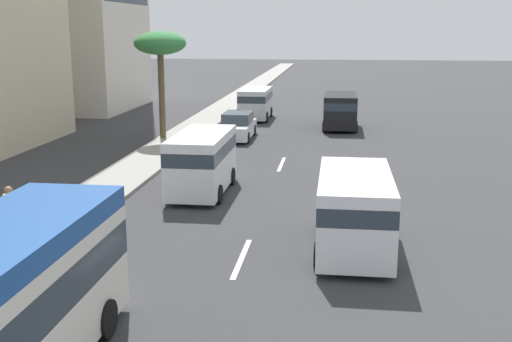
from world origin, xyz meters
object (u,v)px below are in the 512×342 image
object	(u,v)px
van_second	(202,159)
car_fourth	(238,126)
minibus_third	(7,301)
van_fifth	(340,109)
van_sixth	(256,102)
pedestrian_near_lamp	(10,213)
van_lead	(355,207)
palm_tree	(160,46)

from	to	relation	value
van_second	car_fourth	distance (m)	12.67
van_second	minibus_third	size ratio (longest dim) A/B	0.75
van_second	van_fifth	size ratio (longest dim) A/B	1.06
van_fifth	van_sixth	bearing A→B (deg)	58.95
minibus_third	van_sixth	bearing A→B (deg)	-179.98
minibus_third	car_fourth	distance (m)	26.69
minibus_third	pedestrian_near_lamp	distance (m)	7.60
pedestrian_near_lamp	van_second	bearing A→B (deg)	-144.32
van_lead	car_fourth	distance (m)	19.71
car_fourth	minibus_third	bearing A→B (deg)	0.04
van_lead	palm_tree	world-z (taller)	palm_tree
minibus_third	van_fifth	world-z (taller)	minibus_third
minibus_third	pedestrian_near_lamp	xyz separation A→B (m)	(6.69, 3.57, -0.47)
van_lead	van_sixth	world-z (taller)	van_lead
van_lead	van_second	distance (m)	8.36
minibus_third	van_fifth	xyz separation A→B (m)	(31.30, -6.03, -0.35)
van_sixth	pedestrian_near_lamp	bearing A→B (deg)	-7.18
pedestrian_near_lamp	palm_tree	bearing A→B (deg)	-112.75
van_fifth	palm_tree	xyz separation A→B (m)	(-5.70, 10.31, 4.16)
van_lead	palm_tree	distance (m)	20.96
van_lead	pedestrian_near_lamp	distance (m)	10.07
pedestrian_near_lamp	car_fourth	bearing A→B (deg)	-124.98
van_second	van_sixth	world-z (taller)	van_second
van_lead	van_second	bearing A→B (deg)	44.36
palm_tree	car_fourth	bearing A→B (deg)	-75.91
palm_tree	minibus_third	bearing A→B (deg)	-170.51
minibus_third	van_sixth	world-z (taller)	minibus_third
van_sixth	pedestrian_near_lamp	world-z (taller)	van_sixth
van_lead	van_second	size ratio (longest dim) A/B	1.02
van_fifth	van_lead	bearing A→B (deg)	-179.06
van_lead	van_fifth	bearing A→B (deg)	0.94
van_fifth	palm_tree	size ratio (longest dim) A/B	0.76
minibus_third	car_fourth	size ratio (longest dim) A/B	1.48
van_second	pedestrian_near_lamp	size ratio (longest dim) A/B	2.70
van_lead	pedestrian_near_lamp	xyz separation A→B (m)	(-1.36, 9.98, -0.15)
car_fourth	van_fifth	world-z (taller)	van_fifth
car_fourth	pedestrian_near_lamp	bearing A→B (deg)	-10.08
van_lead	palm_tree	xyz separation A→B (m)	(17.55, 10.69, 4.13)
minibus_third	van_fifth	bearing A→B (deg)	169.10
pedestrian_near_lamp	van_lead	bearing A→B (deg)	162.87
van_fifth	pedestrian_near_lamp	bearing A→B (deg)	158.70
van_lead	van_fifth	distance (m)	23.26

